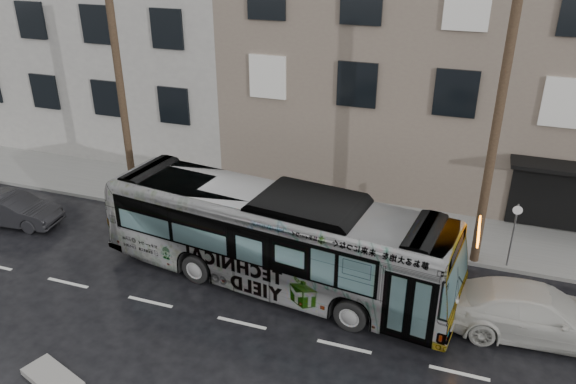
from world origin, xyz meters
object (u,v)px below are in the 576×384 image
(utility_pole_front, at_px, (494,141))
(sign_post, at_px, (512,236))
(bus, at_px, (275,238))
(dark_sedan, at_px, (12,209))
(utility_pole_rear, at_px, (122,100))
(white_sedan, at_px, (536,312))

(utility_pole_front, xyz_separation_m, sign_post, (1.10, 0.00, -3.30))
(utility_pole_front, distance_m, bus, 7.74)
(sign_post, distance_m, bus, 8.14)
(utility_pole_front, height_order, dark_sedan, utility_pole_front)
(utility_pole_rear, xyz_separation_m, sign_post, (15.10, 0.00, -3.30))
(utility_pole_rear, height_order, sign_post, utility_pole_rear)
(sign_post, bearing_deg, utility_pole_rear, 180.00)
(sign_post, relative_size, white_sedan, 0.46)
(bus, distance_m, white_sedan, 8.17)
(white_sedan, bearing_deg, sign_post, 6.43)
(white_sedan, height_order, dark_sedan, white_sedan)
(dark_sedan, bearing_deg, sign_post, -86.71)
(utility_pole_front, bearing_deg, bus, -152.16)
(dark_sedan, bearing_deg, utility_pole_front, -86.15)
(sign_post, bearing_deg, bus, -155.78)
(dark_sedan, bearing_deg, bus, -97.42)
(sign_post, distance_m, white_sedan, 3.51)
(bus, height_order, dark_sedan, bus)
(sign_post, bearing_deg, utility_pole_front, 180.00)
(white_sedan, xyz_separation_m, dark_sedan, (-19.48, 0.35, -0.12))
(dark_sedan, bearing_deg, white_sedan, -96.93)
(utility_pole_front, bearing_deg, white_sedan, -62.12)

